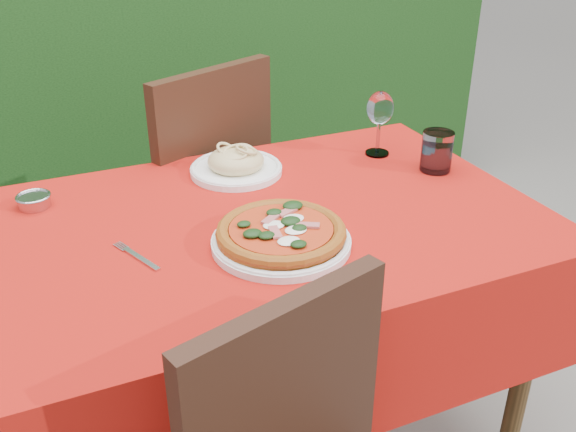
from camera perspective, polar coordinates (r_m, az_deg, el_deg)
name	(u,v)px	position (r m, az deg, el deg)	size (l,w,h in m)	color
hedge	(131,22)	(2.89, -13.78, 16.37)	(3.20, 0.55, 1.78)	black
dining_table	(272,270)	(1.59, -1.39, -4.83)	(1.26, 0.86, 0.75)	#462F16
chair_far	(196,190)	(2.10, -8.19, 2.33)	(0.58, 0.58, 0.97)	black
pizza_plate	(281,235)	(1.38, -0.61, -1.71)	(0.32, 0.32, 0.06)	white
pasta_plate	(236,164)	(1.73, -4.64, 4.60)	(0.25, 0.25, 0.07)	white
water_glass	(437,153)	(1.78, 13.07, 5.45)	(0.08, 0.08, 0.11)	silver
wine_glass	(380,111)	(1.83, 8.18, 9.24)	(0.08, 0.08, 0.19)	silver
fork	(141,259)	(1.38, -12.92, -3.73)	(0.02, 0.17, 0.00)	silver
steel_ramekin	(34,202)	(1.67, -21.63, 1.20)	(0.08, 0.08, 0.03)	#B1B1B8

